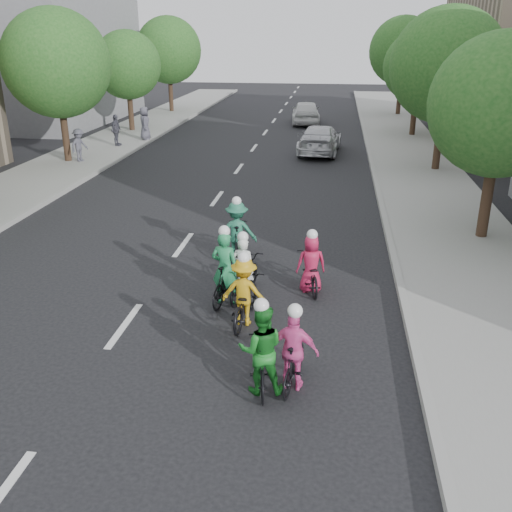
% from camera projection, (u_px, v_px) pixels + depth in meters
% --- Properties ---
extents(ground, '(120.00, 120.00, 0.00)m').
position_uv_depth(ground, '(124.00, 325.00, 12.26)').
color(ground, black).
rests_on(ground, ground).
extents(sidewalk_left, '(4.00, 80.00, 0.15)m').
position_uv_depth(sidewalk_left, '(18.00, 189.00, 22.45)').
color(sidewalk_left, gray).
rests_on(sidewalk_left, ground).
extents(curb_left, '(0.18, 80.00, 0.18)m').
position_uv_depth(curb_left, '(65.00, 191.00, 22.20)').
color(curb_left, '#999993').
rests_on(curb_left, ground).
extents(sidewalk_right, '(4.00, 80.00, 0.15)m').
position_uv_depth(sidewalk_right, '(436.00, 205.00, 20.42)').
color(sidewalk_right, gray).
rests_on(sidewalk_right, ground).
extents(curb_right, '(0.18, 80.00, 0.18)m').
position_uv_depth(curb_right, '(381.00, 202.00, 20.66)').
color(curb_right, '#999993').
rests_on(curb_right, ground).
extents(bldg_sw, '(10.00, 14.00, 8.00)m').
position_uv_depth(bldg_sw, '(37.00, 60.00, 38.58)').
color(bldg_sw, slate).
rests_on(bldg_sw, ground).
extents(tree_l_3, '(4.80, 4.80, 6.93)m').
position_uv_depth(tree_l_3, '(57.00, 63.00, 25.43)').
color(tree_l_3, black).
rests_on(tree_l_3, ground).
extents(tree_l_4, '(4.00, 4.00, 5.97)m').
position_uv_depth(tree_l_4, '(127.00, 65.00, 33.92)').
color(tree_l_4, black).
rests_on(tree_l_4, ground).
extents(tree_l_5, '(4.80, 4.80, 6.93)m').
position_uv_depth(tree_l_5, '(169.00, 50.00, 42.00)').
color(tree_l_5, black).
rests_on(tree_l_5, ground).
extents(tree_r_0, '(4.00, 4.00, 5.97)m').
position_uv_depth(tree_r_0, '(501.00, 106.00, 15.75)').
color(tree_r_0, black).
rests_on(tree_r_0, ground).
extents(tree_r_1, '(4.80, 4.80, 6.93)m').
position_uv_depth(tree_r_1, '(447.00, 66.00, 23.83)').
color(tree_r_1, black).
rests_on(tree_r_1, ground).
extents(tree_r_2, '(4.00, 4.00, 5.97)m').
position_uv_depth(tree_r_2, '(419.00, 67.00, 32.32)').
color(tree_r_2, black).
rests_on(tree_r_2, ground).
extents(tree_r_3, '(4.80, 4.80, 6.93)m').
position_uv_depth(tree_r_3, '(403.00, 51.00, 40.40)').
color(tree_r_3, black).
rests_on(tree_r_3, ground).
extents(cyclist_0, '(1.13, 1.80, 1.81)m').
position_uv_depth(cyclist_0, '(237.00, 235.00, 15.53)').
color(cyclist_0, black).
rests_on(cyclist_0, ground).
extents(cyclist_1, '(0.88, 1.63, 1.79)m').
position_uv_depth(cyclist_1, '(261.00, 356.00, 9.85)').
color(cyclist_1, black).
rests_on(cyclist_1, ground).
extents(cyclist_2, '(0.93, 1.54, 1.65)m').
position_uv_depth(cyclist_2, '(294.00, 357.00, 9.96)').
color(cyclist_2, black).
rests_on(cyclist_2, ground).
extents(cyclist_3, '(0.77, 1.69, 1.90)m').
position_uv_depth(cyclist_3, '(226.00, 276.00, 13.07)').
color(cyclist_3, black).
rests_on(cyclist_3, ground).
extents(cyclist_4, '(0.95, 1.91, 1.66)m').
position_uv_depth(cyclist_4, '(244.00, 275.00, 13.39)').
color(cyclist_4, black).
rests_on(cyclist_4, ground).
extents(cyclist_5, '(0.91, 1.74, 1.58)m').
position_uv_depth(cyclist_5, '(311.00, 269.00, 13.74)').
color(cyclist_5, black).
rests_on(cyclist_5, ground).
extents(cyclist_6, '(1.02, 1.87, 1.66)m').
position_uv_depth(cyclist_6, '(245.00, 297.00, 12.18)').
color(cyclist_6, black).
rests_on(cyclist_6, ground).
extents(follow_car_lead, '(2.31, 4.99, 1.41)m').
position_uv_depth(follow_car_lead, '(320.00, 139.00, 29.13)').
color(follow_car_lead, silver).
rests_on(follow_car_lead, ground).
extents(follow_car_trail, '(2.16, 4.65, 1.54)m').
position_uv_depth(follow_car_trail, '(306.00, 112.00, 38.24)').
color(follow_car_trail, silver).
rests_on(follow_car_trail, ground).
extents(spectator_0, '(0.85, 1.11, 1.51)m').
position_uv_depth(spectator_0, '(79.00, 145.00, 26.60)').
color(spectator_0, '#504F5C').
rests_on(spectator_0, sidewalk_left).
extents(spectator_1, '(0.47, 0.98, 1.63)m').
position_uv_depth(spectator_1, '(116.00, 130.00, 30.22)').
color(spectator_1, '#51515E').
rests_on(spectator_1, sidewalk_left).
extents(spectator_2, '(0.77, 1.00, 1.80)m').
position_uv_depth(spectator_2, '(145.00, 123.00, 31.87)').
color(spectator_2, '#504F5C').
rests_on(spectator_2, sidewalk_left).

